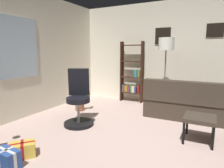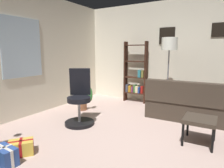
% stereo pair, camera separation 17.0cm
% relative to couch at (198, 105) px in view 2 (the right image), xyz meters
% --- Properties ---
extents(ground_plane, '(5.43, 5.46, 0.10)m').
position_rel_couch_xyz_m(ground_plane, '(-1.94, 0.46, -0.33)').
color(ground_plane, '#C2A499').
extents(wall_back_with_windows, '(5.43, 0.12, 2.66)m').
position_rel_couch_xyz_m(wall_back_with_windows, '(-1.96, 3.24, 1.05)').
color(wall_back_with_windows, silver).
rests_on(wall_back_with_windows, ground_plane).
extents(wall_right_with_frames, '(0.12, 5.46, 2.66)m').
position_rel_couch_xyz_m(wall_right_with_frames, '(0.83, 0.46, 1.05)').
color(wall_right_with_frames, silver).
rests_on(wall_right_with_frames, ground_plane).
extents(couch, '(1.58, 1.82, 0.82)m').
position_rel_couch_xyz_m(couch, '(0.00, 0.00, 0.00)').
color(couch, '#3B3127').
rests_on(couch, ground_plane).
extents(footstool, '(0.48, 0.45, 0.41)m').
position_rel_couch_xyz_m(footstool, '(-1.28, -0.17, 0.07)').
color(footstool, '#3B3127').
rests_on(footstool, ground_plane).
extents(gift_box_gold, '(0.38, 0.37, 0.20)m').
position_rel_couch_xyz_m(gift_box_gold, '(-2.85, 1.87, -0.19)').
color(gift_box_gold, gold).
rests_on(gift_box_gold, ground_plane).
extents(gift_box_blue, '(0.20, 0.35, 0.23)m').
position_rel_couch_xyz_m(gift_box_blue, '(-3.11, 1.82, -0.17)').
color(gift_box_blue, '#2D4C99').
rests_on(gift_box_blue, ground_plane).
extents(office_chair, '(0.59, 0.57, 1.07)m').
position_rel_couch_xyz_m(office_chair, '(-1.53, 1.93, 0.14)').
color(office_chair, black).
rests_on(office_chair, ground_plane).
extents(bookshelf, '(0.18, 0.64, 1.65)m').
position_rel_couch_xyz_m(bookshelf, '(0.56, 1.68, 0.44)').
color(bookshelf, '#331B12').
rests_on(bookshelf, ground_plane).
extents(floor_lamp, '(0.35, 0.35, 1.69)m').
position_rel_couch_xyz_m(floor_lamp, '(0.11, 0.69, 1.15)').
color(floor_lamp, slate).
rests_on(floor_lamp, ground_plane).
extents(potted_plant, '(0.39, 0.45, 0.60)m').
position_rel_couch_xyz_m(potted_plant, '(-0.81, 2.46, -0.01)').
color(potted_plant, brown).
rests_on(potted_plant, ground_plane).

